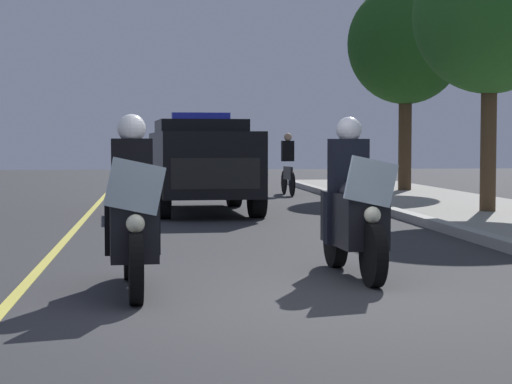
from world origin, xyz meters
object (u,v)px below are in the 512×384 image
at_px(police_suv, 201,160).
at_px(cyclist_background, 288,164).
at_px(police_motorcycle_lead_right, 353,212).
at_px(police_motorcycle_lead_left, 133,219).
at_px(tree_far_back, 490,16).
at_px(tree_behind_suv, 406,45).

bearing_deg(police_suv, cyclist_background, 155.22).
xyz_separation_m(police_suv, cyclist_background, (-5.75, 2.66, -0.22)).
height_order(police_motorcycle_lead_right, police_suv, police_suv).
bearing_deg(police_motorcycle_lead_left, cyclist_background, 166.26).
bearing_deg(police_motorcycle_lead_right, police_suv, -172.97).
distance_m(tree_far_back, tree_behind_suv, 7.81).
bearing_deg(police_motorcycle_lead_right, cyclist_background, 174.23).
bearing_deg(tree_far_back, police_motorcycle_lead_right, -29.91).
bearing_deg(cyclist_background, police_suv, -24.78).
xyz_separation_m(police_suv, tree_behind_suv, (-6.12, 6.02, 3.09)).
height_order(police_motorcycle_lead_left, cyclist_background, police_motorcycle_lead_left).
xyz_separation_m(police_motorcycle_lead_left, tree_behind_suv, (-16.08, 7.21, 3.45)).
xyz_separation_m(cyclist_background, tree_far_back, (7.42, 2.84, 3.03)).
distance_m(police_suv, cyclist_background, 6.34).
bearing_deg(police_motorcycle_lead_left, tree_behind_suv, 155.86).
bearing_deg(police_motorcycle_lead_left, tree_far_back, 141.13).
xyz_separation_m(police_motorcycle_lead_left, police_motorcycle_lead_right, (-0.72, 2.33, 0.00)).
relative_size(police_motorcycle_lead_right, tree_behind_suv, 0.37).
height_order(police_motorcycle_lead_left, police_motorcycle_lead_right, same).
bearing_deg(police_motorcycle_lead_left, police_suv, 173.20).
height_order(police_motorcycle_lead_left, police_suv, police_suv).
xyz_separation_m(tree_far_back, tree_behind_suv, (-7.79, 0.52, 0.28)).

